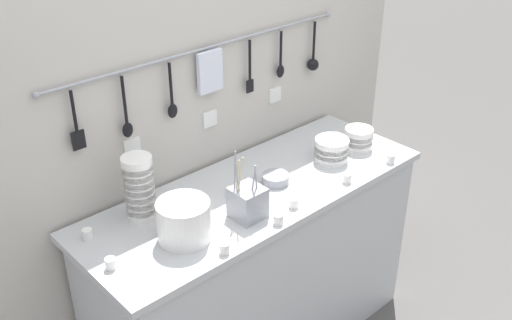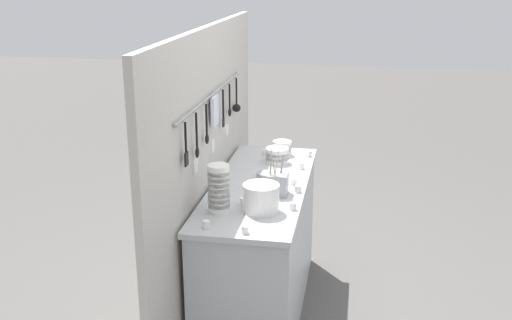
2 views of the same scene
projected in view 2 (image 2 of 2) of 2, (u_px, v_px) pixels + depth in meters
ground_plane at (260, 310)px, 3.83m from camera, size 20.00×20.00×0.00m
counter at (260, 249)px, 3.69m from camera, size 1.53×0.55×0.86m
back_wall at (209, 176)px, 3.60m from camera, size 2.33×0.09×1.77m
bowl_stack_back_corner at (219, 188)px, 3.12m from camera, size 0.11×0.11×0.26m
bowl_stack_wide_centre at (282, 148)px, 4.09m from camera, size 0.13×0.13×0.10m
bowl_stack_tall_left at (277, 155)px, 3.92m from camera, size 0.15×0.15×0.10m
plate_stack at (261, 198)px, 3.14m from camera, size 0.19×0.19×0.15m
steel_mixing_bowl at (266, 176)px, 3.64m from camera, size 0.11×0.11×0.04m
cutlery_caddy at (277, 184)px, 3.37m from camera, size 0.12×0.12×0.28m
cup_by_caddy at (245, 229)px, 2.89m from camera, size 0.04×0.04×0.04m
cup_back_right at (298, 189)px, 3.42m from camera, size 0.04×0.04×0.04m
cup_front_right at (309, 154)px, 4.06m from camera, size 0.04×0.04×0.04m
cup_edge_far at (206, 225)px, 2.95m from camera, size 0.04×0.04×0.04m
cup_beside_plates at (265, 152)px, 4.10m from camera, size 0.04×0.04×0.04m
cup_edge_near at (252, 187)px, 3.45m from camera, size 0.04×0.04×0.04m
cup_centre at (302, 166)px, 3.81m from camera, size 0.04×0.04×0.04m
cup_mid_row at (243, 201)px, 3.24m from camera, size 0.04×0.04×0.04m
cup_back_left at (293, 206)px, 3.17m from camera, size 0.04×0.04×0.04m
cup_front_left at (294, 181)px, 3.54m from camera, size 0.04×0.04×0.04m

